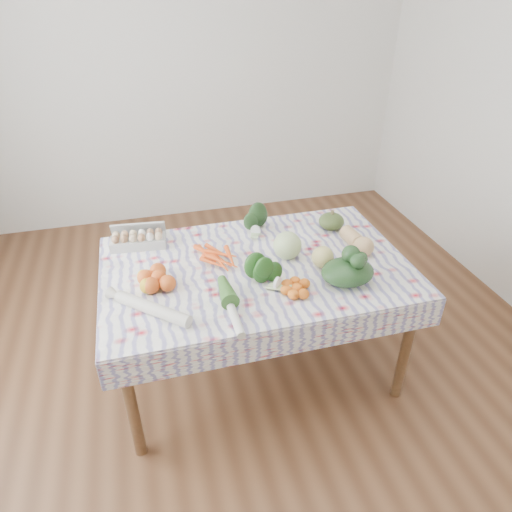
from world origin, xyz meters
TOP-DOWN VIEW (x-y plane):
  - ground at (0.00, 0.00)m, footprint 4.50×4.50m
  - wall_back at (0.00, 2.25)m, footprint 4.00×0.04m
  - dining_table at (0.00, 0.00)m, footprint 1.60×1.00m
  - tablecloth at (0.00, 0.00)m, footprint 1.66×1.06m
  - egg_carton at (-0.61, 0.36)m, footprint 0.33×0.16m
  - carrot_bunch at (-0.19, 0.09)m, footprint 0.31×0.30m
  - kale_bunch at (0.10, 0.36)m, footprint 0.20×0.19m
  - kabocha_squash at (0.56, 0.28)m, footprint 0.16×0.16m
  - cabbage at (0.19, 0.03)m, footprint 0.20×0.20m
  - butternut_squash at (0.61, 0.02)m, footprint 0.14×0.26m
  - orange_cluster at (-0.53, -0.05)m, footprint 0.34×0.34m
  - broccoli at (0.01, -0.21)m, footprint 0.22×0.22m
  - mandarin_cluster at (0.13, -0.29)m, footprint 0.25×0.25m
  - grapefruit at (0.34, -0.11)m, footprint 0.16×0.16m
  - spinach_bag at (0.41, -0.27)m, footprint 0.31×0.27m
  - daikon at (-0.58, -0.28)m, footprint 0.36×0.34m
  - leek at (-0.22, -0.35)m, footprint 0.05×0.40m

SIDE VIEW (x-z plane):
  - ground at x=0.00m, z-range 0.00..0.00m
  - dining_table at x=0.00m, z-range 0.30..1.05m
  - tablecloth at x=0.00m, z-range 0.75..0.76m
  - carrot_bunch at x=-0.19m, z-range 0.76..0.81m
  - leek at x=-0.22m, z-range 0.76..0.81m
  - mandarin_cluster at x=0.13m, z-range 0.76..0.82m
  - daikon at x=-0.58m, z-range 0.76..0.82m
  - egg_carton at x=-0.61m, z-range 0.76..0.85m
  - orange_cluster at x=-0.53m, z-range 0.76..0.85m
  - kabocha_squash at x=0.56m, z-range 0.76..0.86m
  - broccoli at x=0.01m, z-range 0.76..0.88m
  - butternut_squash at x=0.61m, z-range 0.76..0.88m
  - grapefruit at x=0.34m, z-range 0.76..0.88m
  - spinach_bag at x=0.41m, z-range 0.76..0.88m
  - kale_bunch at x=0.10m, z-range 0.76..0.90m
  - cabbage at x=0.19m, z-range 0.76..0.92m
  - wall_back at x=0.00m, z-range 0.00..2.80m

